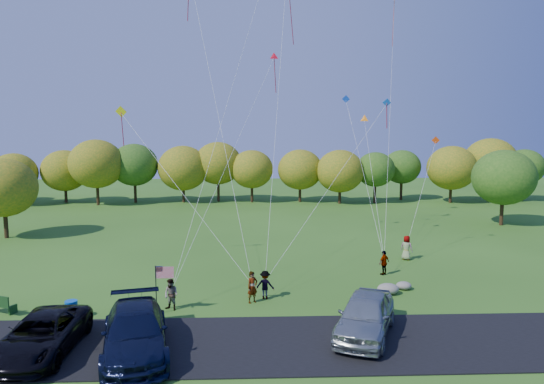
% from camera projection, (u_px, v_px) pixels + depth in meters
% --- Properties ---
extents(ground, '(140.00, 140.00, 0.00)m').
position_uv_depth(ground, '(263.00, 310.00, 25.19)').
color(ground, '#305D1A').
rests_on(ground, ground).
extents(asphalt_lane, '(44.00, 6.00, 0.06)m').
position_uv_depth(asphalt_lane, '(265.00, 343.00, 21.22)').
color(asphalt_lane, black).
rests_on(asphalt_lane, ground).
extents(treeline, '(74.54, 27.62, 8.31)m').
position_uv_depth(treeline, '(260.00, 167.00, 60.18)').
color(treeline, '#3C2715').
rests_on(treeline, ground).
extents(minivan_dark, '(2.68, 5.78, 1.61)m').
position_uv_depth(minivan_dark, '(41.00, 335.00, 20.11)').
color(minivan_dark, black).
rests_on(minivan_dark, asphalt_lane).
extents(minivan_navy, '(3.96, 6.79, 1.85)m').
position_uv_depth(minivan_navy, '(135.00, 332.00, 20.11)').
color(minivan_navy, black).
rests_on(minivan_navy, asphalt_lane).
extents(minivan_silver, '(4.16, 5.95, 1.88)m').
position_uv_depth(minivan_silver, '(365.00, 315.00, 21.93)').
color(minivan_silver, '#9AA2A4').
rests_on(minivan_silver, asphalt_lane).
extents(flyer_a, '(0.76, 0.70, 1.74)m').
position_uv_depth(flyer_a, '(252.00, 287.00, 26.24)').
color(flyer_a, '#4C4C59').
rests_on(flyer_a, ground).
extents(flyer_b, '(1.00, 0.93, 1.65)m').
position_uv_depth(flyer_b, '(171.00, 295.00, 25.17)').
color(flyer_b, '#4C4C59').
rests_on(flyer_b, ground).
extents(flyer_c, '(1.14, 0.82, 1.59)m').
position_uv_depth(flyer_c, '(265.00, 285.00, 26.87)').
color(flyer_c, '#4C4C59').
rests_on(flyer_c, ground).
extents(flyer_d, '(0.98, 0.88, 1.60)m').
position_uv_depth(flyer_d, '(384.00, 263.00, 31.33)').
color(flyer_d, '#4C4C59').
rests_on(flyer_d, ground).
extents(flyer_e, '(1.03, 0.98, 1.78)m').
position_uv_depth(flyer_e, '(406.00, 248.00, 34.97)').
color(flyer_e, '#4C4C59').
rests_on(flyer_e, ground).
extents(trash_barrel, '(0.60, 0.60, 0.91)m').
position_uv_depth(trash_barrel, '(71.00, 310.00, 24.08)').
color(trash_barrel, '#0B50B3').
rests_on(trash_barrel, ground).
extents(flag_assembly, '(0.94, 0.61, 2.54)m').
position_uv_depth(flag_assembly, '(161.00, 278.00, 24.45)').
color(flag_assembly, black).
rests_on(flag_assembly, ground).
extents(boulder_near, '(1.24, 0.97, 0.62)m').
position_uv_depth(boulder_near, '(388.00, 289.00, 27.67)').
color(boulder_near, gray).
rests_on(boulder_near, ground).
extents(boulder_far, '(0.90, 0.75, 0.47)m').
position_uv_depth(boulder_far, '(404.00, 286.00, 28.49)').
color(boulder_far, gray).
rests_on(boulder_far, ground).
extents(kites_aloft, '(23.37, 10.36, 18.20)m').
position_uv_depth(kites_aloft, '(301.00, 4.00, 37.98)').
color(kites_aloft, red).
rests_on(kites_aloft, ground).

